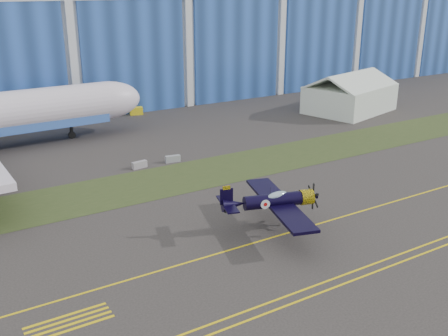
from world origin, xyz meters
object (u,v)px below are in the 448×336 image
warbird (273,201)px  shipping_container (0,127)px  tent (350,92)px  tug (136,111)px

warbird → shipping_container: warbird is taller
tent → tug: tent is taller
shipping_container → tent: bearing=-25.0°
tent → tug: size_ratio=8.03×
warbird → tug: size_ratio=6.87×
warbird → shipping_container: size_ratio=2.70×
tent → tug: 39.66m
tent → shipping_container: size_ratio=3.15×
warbird → shipping_container: 52.34m
tent → tug: bearing=137.4°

